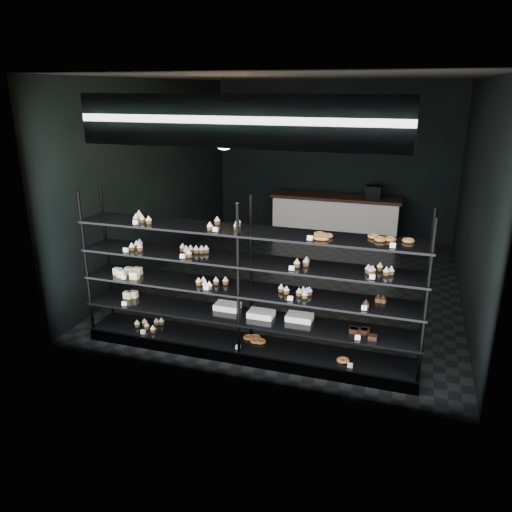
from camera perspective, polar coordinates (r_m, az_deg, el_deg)
name	(u,v)px	position (r m, az deg, el deg)	size (l,w,h in m)	color
room	(301,187)	(7.79, 5.16, 7.85)	(5.01, 6.01, 3.20)	black
display_shelf	(243,307)	(5.85, -1.48, -5.81)	(4.00, 0.50, 1.91)	black
signage	(234,122)	(4.85, -2.57, 15.10)	(3.30, 0.05, 0.50)	#0E1546
pendant_lamp	(224,136)	(6.74, -3.68, 13.52)	(0.35, 0.35, 0.91)	black
service_counter	(336,219)	(10.39, 9.09, 4.23)	(2.60, 0.65, 1.23)	white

